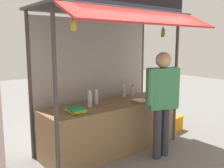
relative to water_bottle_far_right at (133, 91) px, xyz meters
The scene contains 14 objects.
ground_plane 1.25m from the water_bottle_far_right, 159.51° to the right, with size 20.00×20.00×0.00m, color slate.
stall_counter 0.96m from the water_bottle_far_right, 159.51° to the right, with size 2.52×0.78×0.85m, color olive.
stall_structure 1.07m from the water_bottle_far_right, 169.75° to the right, with size 2.72×1.66×2.79m.
water_bottle_far_right is the anchor object (origin of this frame).
water_bottle_mid_right 0.20m from the water_bottle_far_right, 169.02° to the left, with size 0.07×0.07×0.25m.
water_bottle_center 1.21m from the water_bottle_far_right, 169.10° to the right, with size 0.08×0.08×0.28m.
water_bottle_right 1.00m from the water_bottle_far_right, behind, with size 0.07×0.07×0.25m.
magazine_stack_left 1.61m from the water_bottle_far_right, 165.71° to the right, with size 0.28×0.32×0.07m.
magazine_stack_back_right 0.63m from the water_bottle_far_right, 61.58° to the right, with size 0.20×0.25×0.06m.
magazine_stack_front_right 0.57m from the water_bottle_far_right, 118.23° to the right, with size 0.24×0.29×0.04m.
banana_bunch_leftmost 1.37m from the water_bottle_far_right, 91.80° to the right, with size 0.09×0.09×0.30m.
banana_bunch_rightmost 2.27m from the water_bottle_far_right, 156.55° to the right, with size 0.10×0.09×0.24m.
vendor_person 1.08m from the water_bottle_far_right, 105.93° to the right, with size 0.67×0.37×1.77m.
plastic_crate 1.22m from the water_bottle_far_right, 15.45° to the right, with size 0.45×0.45×0.31m, color orange.
Camera 1 is at (-2.72, -3.46, 1.92)m, focal length 40.91 mm.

